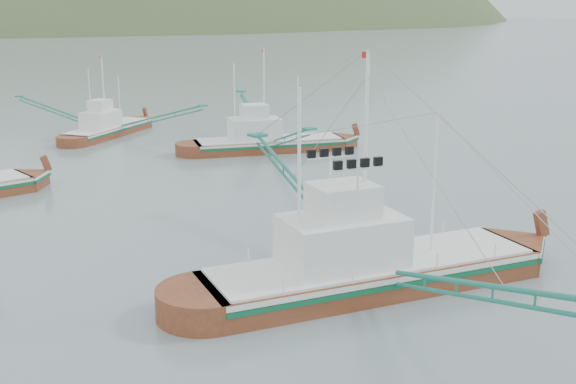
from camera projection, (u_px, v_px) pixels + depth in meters
ground at (363, 276)px, 36.75m from camera, size 1200.00×1200.00×0.00m
main_boat at (370, 242)px, 34.56m from camera, size 17.40×29.80×12.33m
bg_boat_far at (107, 118)px, 75.18m from camera, size 14.84×20.29×8.94m
bg_boat_right at (268, 129)px, 67.25m from camera, size 14.21×23.95×10.20m
headland_right at (167, 23)px, 505.34m from camera, size 684.00×432.00×306.00m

